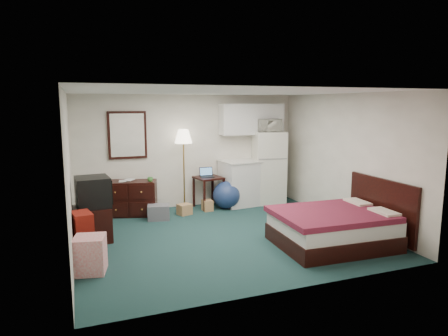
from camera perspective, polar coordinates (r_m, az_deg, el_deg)
name	(u,v)px	position (r m, az deg, el deg)	size (l,w,h in m)	color
floor	(224,235)	(7.16, 0.05, -9.58)	(5.00, 4.50, 0.01)	#122C28
ceiling	(224,92)	(6.79, 0.05, 10.84)	(5.00, 4.50, 0.01)	beige
walls	(224,166)	(6.87, 0.05, 0.35)	(5.01, 4.51, 2.50)	beige
mirror	(127,135)	(8.66, -13.64, 4.60)	(0.80, 0.06, 1.00)	white
upper_cabinets	(252,119)	(9.26, 3.98, 6.97)	(1.50, 0.35, 0.70)	silver
headboard	(381,207)	(7.36, 21.57, -5.27)	(0.06, 1.56, 1.00)	black
dresser	(130,198)	(8.54, -13.23, -4.21)	(1.06, 0.48, 0.72)	black
floor_lamp	(184,170)	(8.75, -5.75, -0.24)	(0.38, 0.38, 1.76)	#BA8A3E
desk	(209,192)	(8.94, -2.22, -3.46)	(0.55, 0.55, 0.70)	black
exercise_ball	(227,195)	(8.85, 0.37, -3.86)	(0.61, 0.61, 0.61)	navy
kitchen_counter	(242,183)	(9.16, 2.60, -2.18)	(0.91, 0.69, 1.00)	silver
fridge	(269,167)	(9.35, 6.39, 0.09)	(0.69, 0.69, 1.67)	silver
bed	(332,229)	(6.83, 15.24, -8.34)	(1.79, 1.39, 0.57)	maroon
tv_stand	(91,224)	(7.17, -18.41, -7.60)	(0.58, 0.63, 0.58)	black
suitcase	(83,234)	(6.52, -19.52, -8.90)	(0.26, 0.42, 0.68)	#65170B
retail_box	(90,255)	(5.90, -18.59, -11.64)	(0.41, 0.41, 0.51)	silver
file_bin	(159,212)	(8.16, -9.33, -6.24)	(0.43, 0.32, 0.30)	#5A5A62
cardboard_box_a	(184,209)	(8.45, -5.67, -5.90)	(0.27, 0.22, 0.22)	#925E3B
cardboard_box_b	(207,205)	(8.72, -2.40, -5.35)	(0.20, 0.23, 0.23)	#925E3B
laptop	(207,173)	(8.81, -2.42, -0.66)	(0.30, 0.24, 0.20)	black
crt_tv	(93,192)	(7.09, -18.24, -3.25)	(0.55, 0.59, 0.51)	black
microwave	(269,124)	(9.22, 6.39, 6.29)	(0.52, 0.29, 0.35)	silver
book_a	(119,177)	(8.43, -14.81, -1.22)	(0.15, 0.02, 0.20)	#925E3B
book_b	(124,175)	(8.53, -14.03, -0.91)	(0.19, 0.02, 0.25)	#925E3B
mug	(150,179)	(8.30, -10.51, -1.54)	(0.12, 0.09, 0.12)	#3F8636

